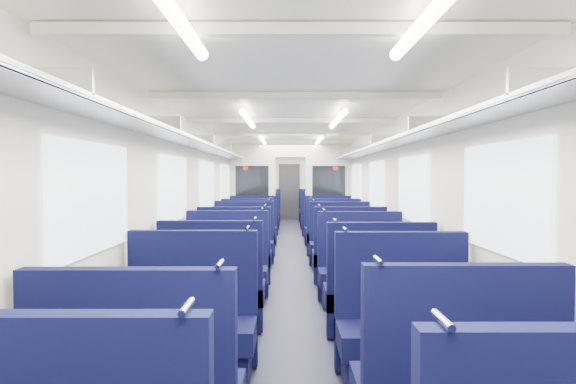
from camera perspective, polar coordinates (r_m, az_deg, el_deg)
name	(u,v)px	position (r m, az deg, el deg)	size (l,w,h in m)	color
floor	(291,265)	(8.60, 0.39, -8.59)	(2.80, 18.00, 0.01)	black
ceiling	(291,131)	(8.50, 0.39, 7.19)	(2.80, 18.00, 0.01)	white
wall_left	(212,198)	(8.57, -9.01, -0.74)	(0.02, 18.00, 2.35)	beige
dado_left	(213,245)	(8.65, -8.88, -6.21)	(0.03, 17.90, 0.70)	black
wall_right	(371,198)	(8.59, 9.77, -0.74)	(0.02, 18.00, 2.35)	beige
dado_right	(370,245)	(8.67, 9.64, -6.19)	(0.03, 17.90, 0.70)	black
wall_far	(289,187)	(17.46, 0.17, 0.63)	(2.80, 0.02, 2.35)	beige
luggage_rack_left	(222,153)	(8.55, -7.79, 4.61)	(0.36, 17.40, 0.18)	#B2B5BA
luggage_rack_right	(360,153)	(8.57, 8.56, 4.60)	(0.36, 17.40, 0.18)	#B2B5BA
windows	(291,185)	(8.00, 0.42, 0.85)	(2.78, 15.60, 0.75)	white
ceiling_fittings	(291,133)	(8.23, 0.41, 6.93)	(2.70, 16.06, 0.11)	silver
end_door	(289,192)	(17.41, 0.17, 0.05)	(0.75, 0.06, 2.00)	black
bulkhead	(290,191)	(11.05, 0.29, 0.17)	(2.80, 0.10, 2.35)	silver
seat_6	(190,330)	(4.01, -11.48, -15.74)	(1.04, 0.57, 1.16)	black
seat_7	(404,334)	(3.95, 13.60, -16.05)	(1.04, 0.57, 1.16)	black
seat_8	(213,295)	(5.09, -8.88, -11.89)	(1.04, 0.57, 1.16)	black
seat_9	(378,299)	(4.95, 10.61, -12.29)	(1.04, 0.57, 1.16)	black
seat_10	(226,273)	(6.14, -7.30, -9.49)	(1.04, 0.57, 1.16)	black
seat_11	(361,276)	(6.02, 8.63, -9.74)	(1.04, 0.57, 1.16)	black
seat_12	(235,259)	(7.13, -6.26, -7.88)	(1.04, 0.57, 1.16)	black
seat_13	(349,259)	(7.17, 7.19, -7.83)	(1.04, 0.57, 1.16)	black
seat_14	(243,246)	(8.43, -5.28, -6.36)	(1.04, 0.57, 1.16)	black
seat_15	(340,247)	(8.29, 6.19, -6.50)	(1.04, 0.57, 1.16)	black
seat_16	(249,238)	(9.54, -4.67, -5.39)	(1.04, 0.57, 1.16)	black
seat_17	(333,238)	(9.55, 5.35, -5.38)	(1.04, 0.57, 1.16)	black
seat_18	(253,231)	(10.65, -4.18, -4.62)	(1.04, 0.57, 1.16)	black
seat_19	(328,231)	(10.66, 4.78, -4.62)	(1.04, 0.57, 1.16)	black
seat_20	(259,222)	(12.75, -3.49, -3.54)	(1.04, 0.57, 1.16)	black
seat_21	(322,223)	(12.56, 4.04, -3.62)	(1.04, 0.57, 1.16)	black
seat_22	(261,219)	(13.70, -3.25, -3.16)	(1.04, 0.57, 1.16)	black
seat_23	(319,218)	(13.78, 3.68, -3.13)	(1.04, 0.57, 1.16)	black
seat_24	(263,215)	(14.98, -2.98, -2.72)	(1.04, 0.57, 1.16)	black
seat_25	(317,215)	(14.84, 3.41, -2.77)	(1.04, 0.57, 1.16)	black
seat_26	(265,212)	(16.08, -2.78, -2.40)	(1.04, 0.57, 1.16)	black
seat_27	(314,212)	(16.16, 3.13, -2.38)	(1.04, 0.57, 1.16)	black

